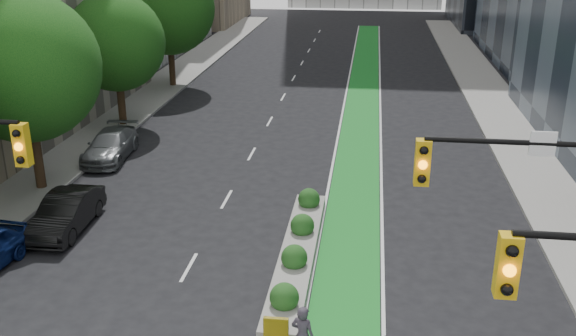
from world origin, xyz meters
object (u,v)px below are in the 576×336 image
(parked_car_left_mid, at_px, (66,213))
(parked_car_left_far, at_px, (110,145))
(median_planter, at_px, (298,250))
(cyclist, at_px, (303,336))

(parked_car_left_mid, distance_m, parked_car_left_far, 8.28)
(parked_car_left_mid, bearing_deg, median_planter, -9.31)
(median_planter, xyz_separation_m, parked_car_left_mid, (-9.19, 1.23, 0.36))
(cyclist, xyz_separation_m, parked_car_left_far, (-11.50, 15.13, -0.21))
(median_planter, relative_size, parked_car_left_mid, 2.32)
(parked_car_left_far, bearing_deg, parked_car_left_mid, -83.35)
(cyclist, bearing_deg, parked_car_left_far, -35.22)
(median_planter, bearing_deg, cyclist, -82.11)
(cyclist, distance_m, parked_car_left_far, 19.01)
(cyclist, relative_size, parked_car_left_far, 0.38)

